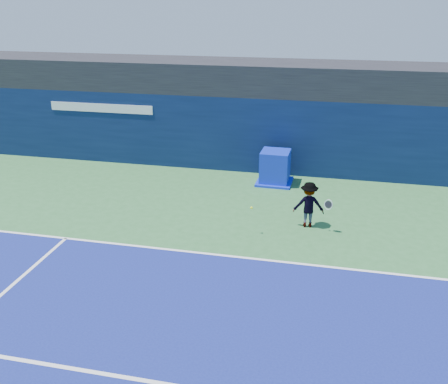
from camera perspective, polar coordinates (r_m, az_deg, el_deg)
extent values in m
plane|color=#2F6934|center=(11.32, -2.30, -14.58)|extent=(80.00, 80.00, 0.00)
cube|color=white|center=(13.78, 0.91, -7.36)|extent=(24.00, 0.10, 0.01)
cube|color=black|center=(20.70, 5.90, 12.89)|extent=(36.00, 3.00, 1.20)
cube|color=#0A183A|center=(20.15, 5.32, 6.57)|extent=(36.00, 1.00, 3.00)
cube|color=white|center=(21.48, -13.88, 9.31)|extent=(4.50, 0.04, 0.35)
cube|color=#0C20B1|center=(18.97, 5.85, 2.85)|extent=(1.08, 1.08, 1.26)
cube|color=#0E20C4|center=(19.16, 5.79, 1.18)|extent=(1.35, 1.35, 0.08)
imported|color=white|center=(15.45, 9.64, -1.43)|extent=(1.00, 0.67, 1.45)
cylinder|color=black|center=(15.24, 11.25, -2.17)|extent=(0.07, 0.13, 0.23)
torus|color=silver|center=(15.10, 11.84, -1.42)|extent=(0.27, 0.15, 0.26)
cylinder|color=black|center=(15.10, 11.84, -1.42)|extent=(0.22, 0.12, 0.22)
sphere|color=#E1F01A|center=(14.71, 3.16, -1.81)|extent=(0.08, 0.08, 0.08)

